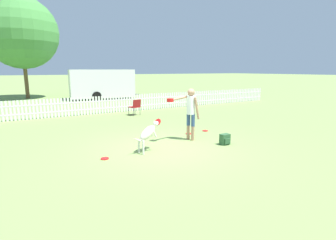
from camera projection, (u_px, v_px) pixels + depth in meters
The scene contains 11 objects.
ground_plane at pixel (164, 148), 7.84m from camera, with size 240.00×240.00×0.00m, color olive.
handler_person at pixel (190, 108), 8.52m from camera, with size 1.08×0.46×1.70m.
leaping_dog at pixel (148, 133), 7.38m from camera, with size 0.98×0.43×0.90m.
frisbee_near_handler at pixel (189, 134), 9.53m from camera, with size 0.21×0.21×0.02m.
frisbee_near_dog at pixel (205, 131), 9.98m from camera, with size 0.21×0.21×0.02m.
frisbee_midfield at pixel (105, 159), 6.85m from camera, with size 0.21×0.21×0.02m.
backpack_on_grass at pixel (225, 139), 8.16m from camera, with size 0.30×0.24×0.33m.
picket_fence at pixel (98, 105), 13.79m from camera, with size 24.89×0.04×0.93m.
folding_chair_blue_left at pixel (135, 106), 13.33m from camera, with size 0.60×0.62×0.82m.
equipment_trailer at pixel (102, 83), 20.85m from camera, with size 5.75×2.86×2.31m.
tree_left_grove at pixel (21, 33), 20.24m from camera, with size 5.50×5.50×7.84m.
Camera 1 is at (-3.69, -6.58, 2.30)m, focal length 28.00 mm.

